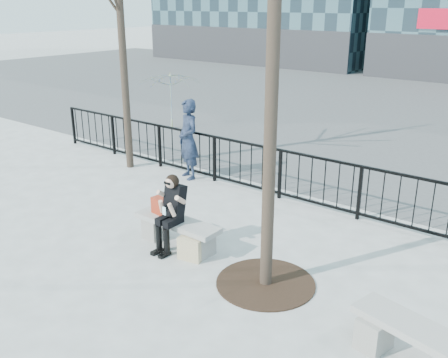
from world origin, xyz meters
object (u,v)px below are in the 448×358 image
Objects in this scene: bench_main at (177,230)px; seated_woman at (170,213)px; bench_second at (423,345)px; standing_man at (188,139)px.

seated_woman reaches higher than bench_main.
standing_man reaches higher than bench_second.
seated_woman is (0.00, -0.16, 0.37)m from bench_main.
standing_man is (-6.56, 3.32, 0.64)m from bench_second.
bench_main is 3.64m from standing_man.
seated_woman is at bearing -29.21° from standing_man.
seated_woman reaches higher than bench_second.
standing_man reaches higher than bench_main.
bench_second is 4.36m from seated_woman.
standing_man is (-2.23, 2.80, 0.65)m from bench_main.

